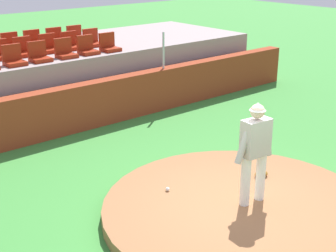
# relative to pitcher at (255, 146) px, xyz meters

# --- Properties ---
(ground_plane) EXTENTS (60.00, 60.00, 0.00)m
(ground_plane) POSITION_rel_pitcher_xyz_m (-0.22, 0.04, -1.26)
(ground_plane) COLOR #3B8837
(pitchers_mound) EXTENTS (4.80, 4.80, 0.22)m
(pitchers_mound) POSITION_rel_pitcher_xyz_m (-0.22, 0.04, -1.16)
(pitchers_mound) COLOR #93633E
(pitchers_mound) RESTS_ON ground_plane
(pitcher) EXTENTS (0.83, 0.31, 1.81)m
(pitcher) POSITION_rel_pitcher_xyz_m (0.00, 0.00, 0.00)
(pitcher) COLOR white
(pitcher) RESTS_ON pitchers_mound
(baseball) EXTENTS (0.07, 0.07, 0.07)m
(baseball) POSITION_rel_pitcher_xyz_m (-0.87, 1.24, -1.01)
(baseball) COLOR white
(baseball) RESTS_ON pitchers_mound
(fielding_glove) EXTENTS (0.30, 0.21, 0.11)m
(fielding_glove) POSITION_rel_pitcher_xyz_m (0.89, 0.53, -0.99)
(fielding_glove) COLOR brown
(fielding_glove) RESTS_ON pitchers_mound
(brick_barrier) EXTENTS (15.85, 0.40, 1.18)m
(brick_barrier) POSITION_rel_pitcher_xyz_m (-0.22, 5.62, -0.67)
(brick_barrier) COLOR maroon
(brick_barrier) RESTS_ON ground_plane
(fence_post_right) EXTENTS (0.06, 0.06, 1.03)m
(fence_post_right) POSITION_rel_pitcher_xyz_m (2.67, 5.62, 0.43)
(fence_post_right) COLOR silver
(fence_post_right) RESTS_ON brick_barrier
(bleacher_platform) EXTENTS (13.99, 3.99, 1.68)m
(bleacher_platform) POSITION_rel_pitcher_xyz_m (-0.22, 8.09, -0.42)
(bleacher_platform) COLOR gray
(bleacher_platform) RESTS_ON ground_plane
(stadium_chair_1) EXTENTS (0.48, 0.44, 0.50)m
(stadium_chair_1) POSITION_rel_pitcher_xyz_m (-1.27, 6.63, 0.57)
(stadium_chair_1) COLOR maroon
(stadium_chair_1) RESTS_ON bleacher_platform
(stadium_chair_2) EXTENTS (0.48, 0.44, 0.50)m
(stadium_chair_2) POSITION_rel_pitcher_xyz_m (-0.60, 6.63, 0.57)
(stadium_chair_2) COLOR maroon
(stadium_chair_2) RESTS_ON bleacher_platform
(stadium_chair_3) EXTENTS (0.48, 0.44, 0.50)m
(stadium_chair_3) POSITION_rel_pitcher_xyz_m (0.14, 6.62, 0.57)
(stadium_chair_3) COLOR maroon
(stadium_chair_3) RESTS_ON bleacher_platform
(stadium_chair_4) EXTENTS (0.48, 0.44, 0.50)m
(stadium_chair_4) POSITION_rel_pitcher_xyz_m (0.82, 6.64, 0.57)
(stadium_chair_4) COLOR maroon
(stadium_chair_4) RESTS_ON bleacher_platform
(stadium_chair_5) EXTENTS (0.48, 0.44, 0.50)m
(stadium_chair_5) POSITION_rel_pitcher_xyz_m (1.51, 6.61, 0.57)
(stadium_chair_5) COLOR maroon
(stadium_chair_5) RESTS_ON bleacher_platform
(stadium_chair_7) EXTENTS (0.48, 0.44, 0.50)m
(stadium_chair_7) POSITION_rel_pitcher_xyz_m (-1.25, 7.53, 0.57)
(stadium_chair_7) COLOR maroon
(stadium_chair_7) RESTS_ON bleacher_platform
(stadium_chair_8) EXTENTS (0.48, 0.44, 0.50)m
(stadium_chair_8) POSITION_rel_pitcher_xyz_m (-0.60, 7.51, 0.57)
(stadium_chair_8) COLOR maroon
(stadium_chair_8) RESTS_ON bleacher_platform
(stadium_chair_9) EXTENTS (0.48, 0.44, 0.50)m
(stadium_chair_9) POSITION_rel_pitcher_xyz_m (0.16, 7.53, 0.57)
(stadium_chair_9) COLOR maroon
(stadium_chair_9) RESTS_ON bleacher_platform
(stadium_chair_10) EXTENTS (0.48, 0.44, 0.50)m
(stadium_chair_10) POSITION_rel_pitcher_xyz_m (0.82, 7.50, 0.57)
(stadium_chair_10) COLOR maroon
(stadium_chair_10) RESTS_ON bleacher_platform
(stadium_chair_11) EXTENTS (0.48, 0.44, 0.50)m
(stadium_chair_11) POSITION_rel_pitcher_xyz_m (1.55, 7.54, 0.57)
(stadium_chair_11) COLOR maroon
(stadium_chair_11) RESTS_ON bleacher_platform
(stadium_chair_14) EXTENTS (0.48, 0.44, 0.50)m
(stadium_chair_14) POSITION_rel_pitcher_xyz_m (-0.56, 8.41, 0.57)
(stadium_chair_14) COLOR maroon
(stadium_chair_14) RESTS_ON bleacher_platform
(stadium_chair_15) EXTENTS (0.48, 0.44, 0.50)m
(stadium_chair_15) POSITION_rel_pitcher_xyz_m (0.12, 8.44, 0.57)
(stadium_chair_15) COLOR maroon
(stadium_chair_15) RESTS_ON bleacher_platform
(stadium_chair_16) EXTENTS (0.48, 0.44, 0.50)m
(stadium_chair_16) POSITION_rel_pitcher_xyz_m (0.83, 8.43, 0.57)
(stadium_chair_16) COLOR maroon
(stadium_chair_16) RESTS_ON bleacher_platform
(stadium_chair_17) EXTENTS (0.48, 0.44, 0.50)m
(stadium_chair_17) POSITION_rel_pitcher_xyz_m (1.51, 8.42, 0.57)
(stadium_chair_17) COLOR maroon
(stadium_chair_17) RESTS_ON bleacher_platform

